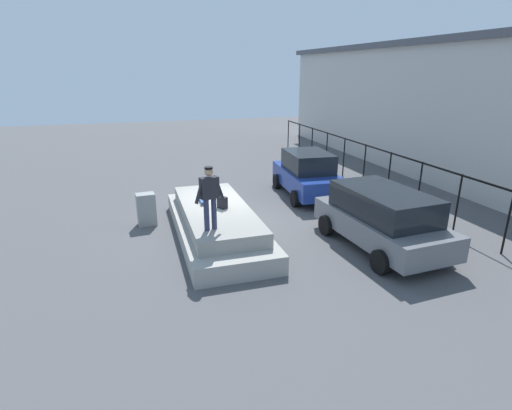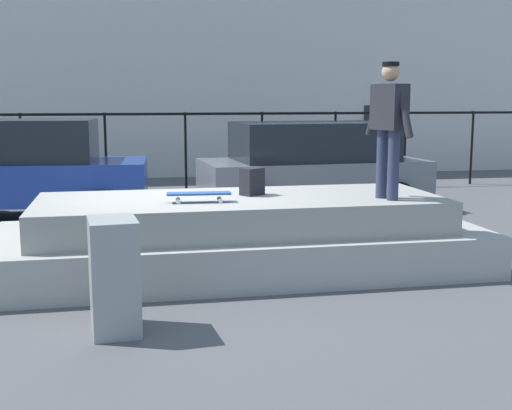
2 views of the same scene
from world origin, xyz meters
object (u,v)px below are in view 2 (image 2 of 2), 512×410
Objects in this scene: car_blue_sedan_near at (32,169)px; utility_box at (114,276)px; skateboard at (199,194)px; car_grey_hatchback_mid at (313,164)px; skateboarder at (389,120)px; backpack at (252,182)px.

car_blue_sedan_near is 6.69m from utility_box.
car_grey_hatchback_mid is at bearing 59.17° from skateboard.
skateboarder is at bearing -45.46° from car_blue_sedan_near.
utility_box is (-3.36, -1.55, -1.39)m from skateboarder.
utility_box is at bearing 18.70° from backpack.
skateboard is 2.21× the size of backpack.
car_grey_hatchback_mid is at bearing 84.57° from skateboarder.
car_blue_sedan_near is at bearing 134.54° from skateboarder.
car_grey_hatchback_mid reaches higher than skateboard.
skateboarder is at bearing -95.43° from car_grey_hatchback_mid.
skateboard is 0.72× the size of utility_box.
backpack is 0.33× the size of utility_box.
skateboard is 0.19× the size of car_blue_sedan_near.
skateboard is 0.18× the size of car_grey_hatchback_mid.
car_grey_hatchback_mid is (2.07, 4.25, -0.21)m from backpack.
skateboarder is 0.38× the size of car_grey_hatchback_mid.
backpack reaches higher than skateboard.
skateboarder reaches higher than utility_box.
utility_box is at bearing -120.08° from skateboard.
car_blue_sedan_near is at bearing 117.98° from skateboard.
skateboarder is at bearing -4.84° from skateboard.
car_blue_sedan_near is (-3.28, 4.29, -0.22)m from backpack.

